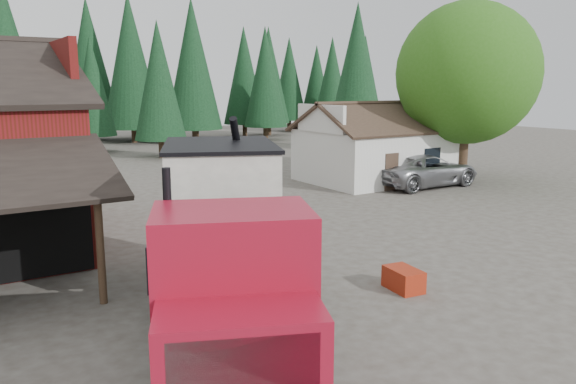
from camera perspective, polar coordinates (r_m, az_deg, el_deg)
ground at (r=15.88m, az=4.07°, el=-9.54°), size 120.00×120.00×0.00m
farmhouse at (r=33.41m, az=8.91°, el=4.02°), size 8.60×6.42×4.65m
deciduous_tree at (r=33.94m, az=17.77°, el=10.93°), size 8.00×8.00×10.20m
conifer_backdrop at (r=54.97m, az=-22.88°, el=4.15°), size 76.00×16.00×16.00m
near_pine_b at (r=44.53m, az=-13.00°, el=10.97°), size 3.96×3.96×10.40m
near_pine_c at (r=48.96m, az=7.00°, el=12.29°), size 4.84×4.84×12.40m
near_pine_d at (r=46.27m, az=-26.83°, el=11.96°), size 5.28×5.28×13.40m
feed_truck at (r=12.89m, az=-6.41°, el=-4.12°), size 6.65×10.71×4.72m
silver_car at (r=32.05m, az=13.74°, el=2.17°), size 6.44×2.98×1.79m
equip_box at (r=15.82m, az=11.65°, el=-8.67°), size 0.83×1.18×0.60m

